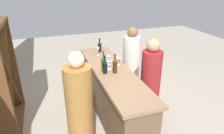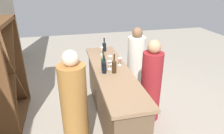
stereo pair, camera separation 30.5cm
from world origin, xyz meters
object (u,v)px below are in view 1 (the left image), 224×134
wine_glass_near_left (119,60)px  wine_bottle_leftmost_amber_brown (115,66)px  wine_rack (4,78)px  wine_bottle_second_left_near_black (105,67)px  wine_glass_near_right (98,50)px  person_center_guest (131,63)px  person_right_guest (80,110)px  wine_bottle_center_olive_green (104,63)px  wine_glass_far_left (109,63)px  wine_glass_near_center (109,58)px  wine_bottle_second_right_near_black (100,47)px  person_left_guest (150,82)px

wine_glass_near_left → wine_bottle_leftmost_amber_brown: bearing=148.6°
wine_rack → wine_bottle_second_left_near_black: size_ratio=5.83×
wine_glass_near_right → person_center_guest: bearing=-90.3°
wine_rack → person_right_guest: 1.40m
wine_bottle_leftmost_amber_brown → wine_glass_near_right: wine_bottle_leftmost_amber_brown is taller
wine_bottle_second_left_near_black → wine_glass_near_right: bearing=-7.9°
wine_bottle_second_left_near_black → wine_bottle_center_olive_green: 0.10m
wine_bottle_center_olive_green → wine_glass_near_right: size_ratio=2.12×
wine_glass_near_left → person_right_guest: 1.16m
wine_bottle_center_olive_green → wine_glass_far_left: (0.02, -0.10, -0.02)m
wine_glass_near_center → wine_glass_far_left: (-0.20, 0.06, -0.01)m
wine_bottle_second_right_near_black → wine_glass_near_right: wine_bottle_second_right_near_black is taller
wine_rack → wine_glass_near_right: size_ratio=10.96×
wine_bottle_second_left_near_black → wine_glass_far_left: wine_bottle_second_left_near_black is taller
wine_bottle_center_olive_green → wine_glass_far_left: bearing=-79.2°
wine_glass_far_left → wine_bottle_second_right_near_black: bearing=-5.8°
wine_glass_near_left → wine_glass_near_center: bearing=61.5°
wine_glass_near_right → person_left_guest: person_left_guest is taller
wine_bottle_leftmost_amber_brown → wine_rack: bearing=73.7°
wine_glass_near_left → person_right_guest: size_ratio=0.09×
wine_glass_near_left → wine_glass_near_right: wine_glass_near_right is taller
wine_bottle_second_left_near_black → wine_glass_near_right: (0.83, -0.11, -0.00)m
wine_bottle_second_left_near_black → wine_glass_near_left: 0.40m
wine_bottle_leftmost_amber_brown → wine_bottle_center_olive_green: size_ratio=0.93×
person_center_guest → person_left_guest: bearing=102.7°
wine_bottle_second_right_near_black → wine_bottle_center_olive_green: bearing=168.0°
wine_bottle_center_olive_green → wine_glass_near_right: 0.74m
wine_bottle_second_left_near_black → wine_bottle_second_right_near_black: bearing=-11.3°
wine_bottle_second_left_near_black → person_center_guest: (0.82, -0.83, -0.38)m
person_left_guest → wine_glass_far_left: bearing=-6.8°
wine_glass_near_center → wine_rack: bearing=85.3°
wine_glass_near_left → person_center_guest: (0.58, -0.51, -0.36)m
wine_glass_near_right → person_left_guest: (-0.91, -0.66, -0.37)m
wine_glass_far_left → wine_bottle_center_olive_green: bearing=100.8°
wine_rack → person_left_guest: 2.35m
person_right_guest → wine_bottle_center_olive_green: bearing=58.1°
wine_bottle_second_left_near_black → person_left_guest: 0.86m
wine_glass_far_left → person_left_guest: person_left_guest is taller
wine_rack → wine_glass_near_center: 1.69m
wine_rack → person_left_guest: (-0.54, -2.28, -0.20)m
wine_bottle_second_right_near_black → wine_glass_far_left: bearing=174.2°
wine_rack → wine_glass_near_right: (0.37, -1.62, 0.17)m
wine_bottle_second_right_near_black → wine_glass_far_left: 0.91m
wine_bottle_second_left_near_black → wine_bottle_center_olive_green: (0.10, -0.01, 0.01)m
person_center_guest → wine_glass_near_left: bearing=64.7°
wine_bottle_leftmost_amber_brown → wine_glass_near_right: 0.86m
wine_glass_far_left → person_center_guest: bearing=-45.4°
wine_rack → wine_glass_near_left: bearing=-96.8°
wine_bottle_center_olive_green → wine_glass_near_left: 0.34m
person_center_guest → person_right_guest: (-1.34, 1.34, 0.04)m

